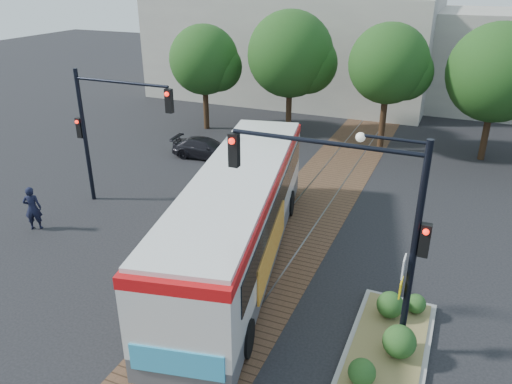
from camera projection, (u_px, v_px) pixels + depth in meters
ground at (245, 293)px, 16.45m from camera, size 120.00×120.00×0.00m
trackbed at (286, 238)px, 19.81m from camera, size 3.60×40.00×0.02m
tree_row at (384, 66)px, 27.81m from camera, size 26.40×5.60×7.67m
warehouses at (388, 52)px, 39.21m from camera, size 40.00×13.00×8.00m
city_bus at (239, 213)px, 17.53m from camera, size 5.38×13.34×3.50m
traffic_island at (389, 342)px, 13.84m from camera, size 2.20×5.20×1.13m
signal_pole_main at (368, 211)px, 12.69m from camera, size 5.49×0.46×6.00m
signal_pole_left at (103, 121)px, 21.22m from camera, size 4.99×0.34×6.00m
officer at (33, 208)px, 20.17m from camera, size 0.81×0.74×1.86m
parked_car at (206, 148)px, 28.06m from camera, size 3.95×1.83×1.12m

